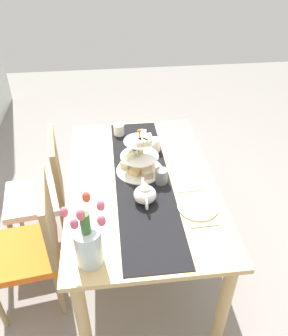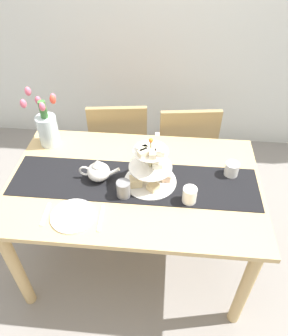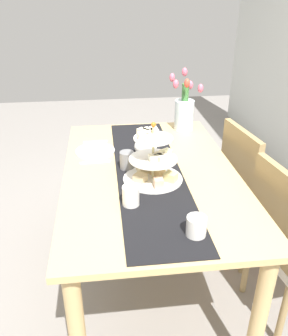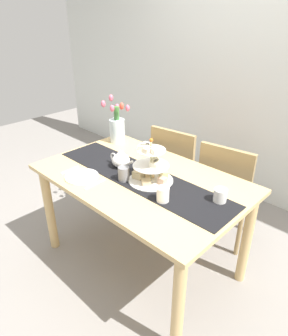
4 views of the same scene
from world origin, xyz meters
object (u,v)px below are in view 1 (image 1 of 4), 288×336
Objects in this scene: teapot at (145,194)px; dinner_plate_left at (198,207)px; dining_table at (141,194)px; knife_left at (192,190)px; chair_left at (33,243)px; chair_right at (43,189)px; fork_left at (204,226)px; tiered_cake_stand at (139,158)px; mug_white_text at (155,145)px; cream_jug at (119,130)px; mug_grey at (161,176)px; tulip_vase at (88,242)px.

teapot is 0.31m from dinner_plate_left.
dining_table is 0.34m from knife_left.
chair_left and chair_right have the same top height.
fork_left is 0.88× the size of knife_left.
tiered_cake_stand is 3.20× the size of mug_white_text.
teapot is at bearing -172.17° from cream_jug.
chair_left is 1.03m from fork_left.
dining_table is 0.21m from mug_grey.
tulip_vase is at bearing 126.98° from knife_left.
mug_white_text is at bearing -14.13° from teapot.
dining_table is 0.53m from fork_left.
chair_right reaches higher than dinner_plate_left.
teapot is 1.04× the size of dinner_plate_left.
dinner_plate_left is at bearing -142.16° from tiered_cake_stand.
tiered_cake_stand is 1.28× the size of teapot.
tulip_vase is 0.68m from dinner_plate_left.
teapot reaches higher than dining_table.
tiered_cake_stand is at bearing 149.41° from mug_white_text.
dining_table is 3.64× the size of tulip_vase.
mug_white_text reaches higher than dinner_plate_left.
dining_table is 0.59m from cream_jug.
cream_jug is 0.80m from knife_left.
tiered_cake_stand is (-0.22, -0.68, 0.37)m from chair_right.
mug_white_text is at bearing 12.21° from fork_left.
mug_white_text is at bearing 15.07° from dinner_plate_left.
mug_grey is at bearing 178.36° from mug_white_text.
chair_right is 2.28× the size of tulip_vase.
mug_grey reaches higher than dinner_plate_left.
chair_left is 1.01m from mug_white_text.
knife_left is at bearing 0.00° from fork_left.
dinner_plate_left is (-0.08, -0.97, 0.28)m from chair_left.
chair_right is 0.70m from cream_jug.
dining_table is at bearing -73.67° from chair_left.
cream_jug is at bearing -66.98° from chair_right.
tiered_cake_stand reaches higher than knife_left.
chair_right reaches higher than fork_left.
tiered_cake_stand is 0.19m from mug_grey.
cream_jug is 1.06m from fork_left.
fork_left is at bearing -158.20° from cream_jug.
cream_jug is at bearing 25.13° from dinner_plate_left.
mug_grey is at bearing 23.85° from fork_left.
cream_jug is at bearing 21.80° from fork_left.
mug_grey is at bearing -78.91° from chair_left.
knife_left is at bearing -150.46° from cream_jug.
teapot reaches higher than dinner_plate_left.
teapot is 0.30m from knife_left.
mug_white_text is at bearing -90.09° from chair_right.
teapot is at bearing -127.13° from chair_right.
dining_table is at bearing -27.60° from tulip_vase.
tiered_cake_stand is 0.48m from dinner_plate_left.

